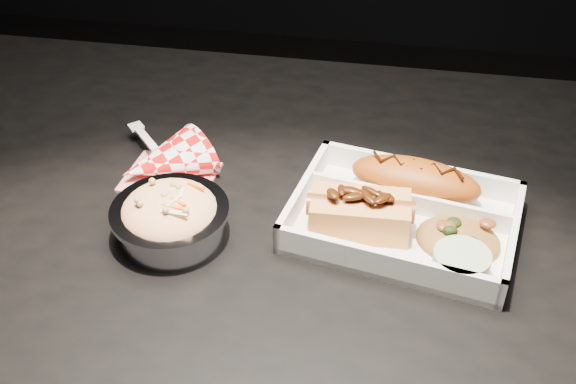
# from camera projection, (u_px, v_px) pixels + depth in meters

# --- Properties ---
(dining_table) EXTENTS (1.20, 0.80, 0.75)m
(dining_table) POSITION_uv_depth(u_px,v_px,m) (291.00, 276.00, 0.90)
(dining_table) COLOR black
(dining_table) RESTS_ON ground
(food_tray) EXTENTS (0.28, 0.22, 0.04)m
(food_tray) POSITION_uv_depth(u_px,v_px,m) (403.00, 221.00, 0.83)
(food_tray) COLOR white
(food_tray) RESTS_ON dining_table
(fried_pastry) EXTENTS (0.17, 0.09, 0.05)m
(fried_pastry) POSITION_uv_depth(u_px,v_px,m) (415.00, 180.00, 0.86)
(fried_pastry) COLOR #9D460F
(fried_pastry) RESTS_ON food_tray
(hotdog) EXTENTS (0.12, 0.06, 0.06)m
(hotdog) POSITION_uv_depth(u_px,v_px,m) (360.00, 211.00, 0.81)
(hotdog) COLOR #E79A4F
(hotdog) RESTS_ON food_tray
(fried_rice_mound) EXTENTS (0.11, 0.09, 0.03)m
(fried_rice_mound) POSITION_uv_depth(u_px,v_px,m) (460.00, 232.00, 0.79)
(fried_rice_mound) COLOR #9F672E
(fried_rice_mound) RESTS_ON food_tray
(cupcake_liner) EXTENTS (0.06, 0.06, 0.03)m
(cupcake_liner) POSITION_uv_depth(u_px,v_px,m) (461.00, 264.00, 0.76)
(cupcake_liner) COLOR #A4BD8F
(cupcake_liner) RESTS_ON food_tray
(foil_coleslaw_cup) EXTENTS (0.13, 0.13, 0.07)m
(foil_coleslaw_cup) POSITION_uv_depth(u_px,v_px,m) (170.00, 216.00, 0.81)
(foil_coleslaw_cup) COLOR silver
(foil_coleslaw_cup) RESTS_ON dining_table
(napkin_fork) EXTENTS (0.15, 0.15, 0.10)m
(napkin_fork) POSITION_uv_depth(u_px,v_px,m) (164.00, 162.00, 0.91)
(napkin_fork) COLOR red
(napkin_fork) RESTS_ON dining_table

